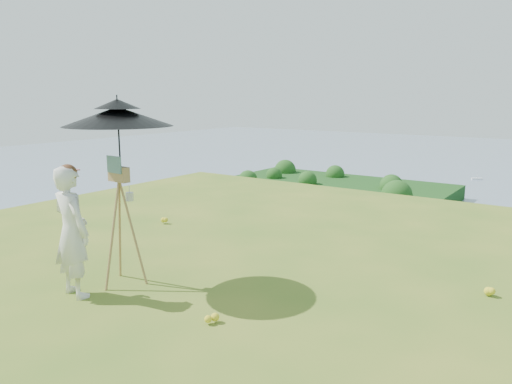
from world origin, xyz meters
The scene contains 7 objects.
ground centered at (0.00, 0.00, 0.00)m, with size 14.00×14.00×0.00m, color #456A1E.
peninsula centered at (-75.00, 155.00, -29.00)m, with size 90.00×60.00×12.00m, color #0E350F, non-canonical shape.
wildflowers centered at (0.00, 0.25, 0.06)m, with size 10.00×10.50×0.12m, color gold, non-canonical shape.
painter centered at (-1.79, -1.23, 0.78)m, with size 0.57×0.37×1.56m, color beige.
field_easel centered at (-1.61, -0.65, 0.81)m, with size 0.62×0.62×1.63m, color olive, non-canonical shape.
sun_umbrella centered at (-1.61, -0.62, 1.85)m, with size 1.31×1.31×1.01m, color black, non-canonical shape.
painter_cap centered at (-1.79, -1.23, 1.52)m, with size 0.21×0.25×0.10m, color #C56C6C, non-canonical shape.
Camera 1 is at (3.19, -4.61, 2.35)m, focal length 35.00 mm.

